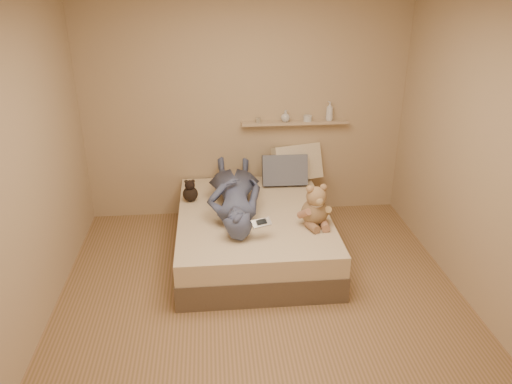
{
  "coord_description": "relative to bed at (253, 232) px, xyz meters",
  "views": [
    {
      "loc": [
        -0.39,
        -3.51,
        2.67
      ],
      "look_at": [
        0.0,
        0.65,
        0.8
      ],
      "focal_mm": 35.0,
      "sensor_mm": 36.0,
      "label": 1
    }
  ],
  "objects": [
    {
      "name": "shelf_bottles",
      "position": [
        0.67,
        0.91,
        0.97
      ],
      "size": [
        0.89,
        0.13,
        0.22
      ],
      "color": "#A49F8D",
      "rests_on": "wall_shelf"
    },
    {
      "name": "room",
      "position": [
        0.0,
        -0.93,
        1.08
      ],
      "size": [
        3.8,
        3.8,
        3.8
      ],
      "color": "#966E4E",
      "rests_on": "ground"
    },
    {
      "name": "dark_plush",
      "position": [
        -0.63,
        0.34,
        0.33
      ],
      "size": [
        0.16,
        0.16,
        0.24
      ],
      "color": "black",
      "rests_on": "bed"
    },
    {
      "name": "bed",
      "position": [
        0.0,
        0.0,
        0.0
      ],
      "size": [
        1.5,
        1.9,
        0.45
      ],
      "color": "brown",
      "rests_on": "floor"
    },
    {
      "name": "wall_shelf",
      "position": [
        0.55,
        0.91,
        0.88
      ],
      "size": [
        1.2,
        0.12,
        0.03
      ],
      "primitive_type": "cube",
      "color": "tan",
      "rests_on": "wall_back"
    },
    {
      "name": "pillow_grey",
      "position": [
        0.41,
        0.69,
        0.4
      ],
      "size": [
        0.5,
        0.25,
        0.37
      ],
      "primitive_type": "cube",
      "rotation": [
        -0.32,
        0.0,
        -0.02
      ],
      "color": "slate",
      "rests_on": "bed"
    },
    {
      "name": "pillow_cream",
      "position": [
        0.58,
        0.83,
        0.43
      ],
      "size": [
        0.61,
        0.42,
        0.43
      ],
      "primitive_type": "cube",
      "rotation": [
        -0.35,
        0.0,
        0.26
      ],
      "color": "beige",
      "rests_on": "bed"
    },
    {
      "name": "person",
      "position": [
        -0.18,
        0.12,
        0.41
      ],
      "size": [
        0.58,
        1.51,
        0.36
      ],
      "primitive_type": "imported",
      "rotation": [
        0.0,
        0.0,
        3.12
      ],
      "color": "#3F4963",
      "rests_on": "bed"
    },
    {
      "name": "teddy_bear",
      "position": [
        0.56,
        -0.32,
        0.4
      ],
      "size": [
        0.34,
        0.34,
        0.42
      ],
      "color": "#8C6B4D",
      "rests_on": "bed"
    },
    {
      "name": "game_console",
      "position": [
        0.02,
        -0.53,
        0.38
      ],
      "size": [
        0.19,
        0.13,
        0.06
      ],
      "color": "#ADB0B4",
      "rests_on": "bed"
    }
  ]
}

